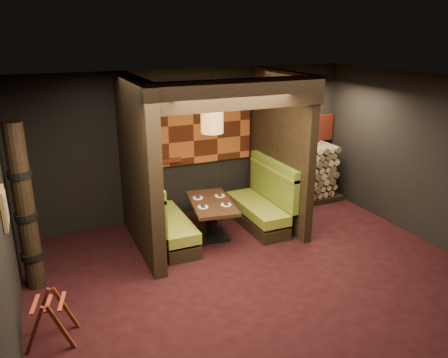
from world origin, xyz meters
TOP-DOWN VIEW (x-y plane):
  - floor at (0.00, 0.00)m, footprint 6.50×5.50m
  - ceiling at (0.00, 0.00)m, footprint 6.50×5.50m
  - wall_back at (0.00, 2.76)m, footprint 6.50×0.02m
  - wall_front at (0.00, -2.76)m, footprint 6.50×0.02m
  - wall_left at (-3.26, 0.00)m, footprint 0.02×5.50m
  - wall_right at (3.26, 0.00)m, footprint 0.02×5.50m
  - partition_left at (-1.35, 1.65)m, footprint 0.20×2.20m
  - partition_right at (1.30, 1.70)m, footprint 0.15×2.10m
  - header_beam at (-0.02, 0.70)m, footprint 2.85×0.18m
  - tapa_back_panel at (-0.02, 2.71)m, footprint 2.40×0.06m
  - tapa_side_panel at (-1.23, 1.82)m, footprint 0.04×1.85m
  - lacquer_shelf at (-0.60, 2.65)m, footprint 0.60×0.12m
  - booth_bench_left at (-0.96, 1.65)m, footprint 0.68×1.60m
  - booth_bench_right at (0.93, 1.65)m, footprint 0.68×1.60m
  - dining_table at (-0.13, 1.54)m, footprint 0.89×1.37m
  - place_settings at (-0.13, 1.54)m, footprint 0.65×0.68m
  - pendant_lamp at (-0.13, 1.49)m, footprint 0.37×0.37m
  - framed_picture at (-3.22, 0.10)m, footprint 0.05×0.36m
  - luggage_rack at (-2.91, -0.25)m, footprint 0.66×0.53m
  - totem_column at (-3.05, 1.10)m, footprint 0.31×0.31m
  - firewood_stack at (2.29, 2.35)m, footprint 1.73×0.70m
  - mosaic_header at (2.29, 2.68)m, footprint 1.83×0.10m
  - bay_front_post at (1.39, 1.96)m, footprint 0.08×0.08m

SIDE VIEW (x-z plane):
  - floor at x=0.00m, z-range -0.02..0.00m
  - luggage_rack at x=-2.91m, z-range 0.00..0.63m
  - booth_bench_left at x=-0.96m, z-range -0.17..0.97m
  - booth_bench_right at x=0.93m, z-range -0.17..0.97m
  - dining_table at x=-0.13m, z-range 0.11..0.78m
  - firewood_stack at x=2.29m, z-range 0.00..1.22m
  - place_settings at x=-0.13m, z-range 0.67..0.70m
  - lacquer_shelf at x=-0.60m, z-range 1.15..1.21m
  - totem_column at x=-3.05m, z-range -0.01..2.39m
  - wall_back at x=0.00m, z-range 0.00..2.85m
  - wall_front at x=0.00m, z-range 0.00..2.85m
  - wall_left at x=-3.26m, z-range 0.00..2.85m
  - wall_right at x=3.26m, z-range 0.00..2.85m
  - partition_left at x=-1.35m, z-range 0.00..2.85m
  - partition_right at x=1.30m, z-range 0.00..2.85m
  - bay_front_post at x=1.39m, z-range 0.00..2.85m
  - mosaic_header at x=2.29m, z-range 1.22..1.78m
  - framed_picture at x=-3.22m, z-range 1.39..1.85m
  - tapa_back_panel at x=-0.02m, z-range 1.04..2.60m
  - tapa_side_panel at x=-1.23m, z-range 1.12..2.58m
  - pendant_lamp at x=-0.13m, z-range 1.67..2.61m
  - header_beam at x=-0.02m, z-range 2.41..2.85m
  - ceiling at x=0.00m, z-range 2.85..2.87m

